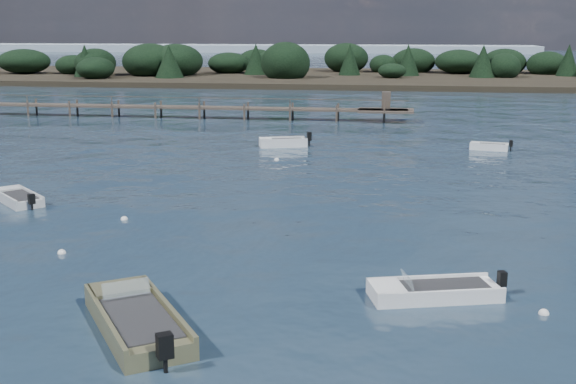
% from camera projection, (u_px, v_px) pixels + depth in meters
% --- Properties ---
extents(ground, '(400.00, 400.00, 0.00)m').
position_uv_depth(ground, '(350.00, 107.00, 77.73)').
color(ground, '#172635').
rests_on(ground, ground).
extents(tender_far_grey_b, '(2.94, 1.53, 0.99)m').
position_uv_depth(tender_far_grey_b, '(489.00, 148.00, 50.47)').
color(tender_far_grey_b, white).
rests_on(tender_far_grey_b, ground).
extents(dinghy_mid_white_a, '(4.48, 2.60, 1.03)m').
position_uv_depth(dinghy_mid_white_a, '(434.00, 294.00, 22.92)').
color(dinghy_mid_white_a, white).
rests_on(dinghy_mid_white_a, ground).
extents(dinghy_mid_grey, '(3.59, 3.48, 1.00)m').
position_uv_depth(dinghy_mid_grey, '(18.00, 200.00, 35.39)').
color(dinghy_mid_grey, '#B7BDBF').
rests_on(dinghy_mid_grey, ground).
extents(dinghy_near_olive, '(4.56, 5.44, 1.38)m').
position_uv_depth(dinghy_near_olive, '(137.00, 324.00, 20.48)').
color(dinghy_near_olive, '#686645').
rests_on(dinghy_near_olive, ground).
extents(tender_far_white, '(3.81, 2.31, 1.28)m').
position_uv_depth(tender_far_white, '(283.00, 144.00, 51.85)').
color(tender_far_white, white).
rests_on(tender_far_white, ground).
extents(buoy_b, '(0.32, 0.32, 0.32)m').
position_uv_depth(buoy_b, '(544.00, 314.00, 21.64)').
color(buoy_b, white).
rests_on(buoy_b, ground).
extents(buoy_c, '(0.32, 0.32, 0.32)m').
position_uv_depth(buoy_c, '(62.00, 253.00, 27.43)').
color(buoy_c, white).
rests_on(buoy_c, ground).
extents(buoy_e, '(0.32, 0.32, 0.32)m').
position_uv_depth(buoy_e, '(277.00, 160.00, 46.59)').
color(buoy_e, white).
rests_on(buoy_e, ground).
extents(buoy_extra_a, '(0.32, 0.32, 0.32)m').
position_uv_depth(buoy_extra_a, '(124.00, 220.00, 32.24)').
color(buoy_extra_a, white).
rests_on(buoy_extra_a, ground).
extents(jetty, '(64.50, 3.20, 3.40)m').
position_uv_depth(jetty, '(115.00, 106.00, 69.07)').
color(jetty, '#483E35').
rests_on(jetty, ground).
extents(far_headland, '(190.00, 40.00, 5.80)m').
position_uv_depth(far_headland, '(528.00, 69.00, 112.24)').
color(far_headland, black).
rests_on(far_headland, ground).
extents(distant_haze, '(280.00, 20.00, 2.40)m').
position_uv_depth(distant_haze, '(126.00, 51.00, 254.59)').
color(distant_haze, '#8FA0B1').
rests_on(distant_haze, ground).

